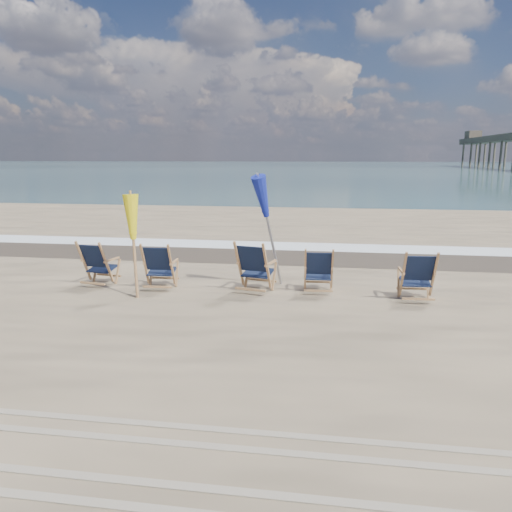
# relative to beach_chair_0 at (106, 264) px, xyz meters

# --- Properties ---
(ocean) EXTENTS (400.00, 400.00, 0.00)m
(ocean) POSITION_rel_beach_chair_0_xyz_m (3.23, 125.16, -0.49)
(ocean) COLOR #3E6267
(ocean) RESTS_ON ground
(surf_foam) EXTENTS (200.00, 1.40, 0.01)m
(surf_foam) POSITION_rel_beach_chair_0_xyz_m (3.23, 5.46, -0.49)
(surf_foam) COLOR silver
(surf_foam) RESTS_ON ground
(wet_sand_strip) EXTENTS (200.00, 2.60, 0.00)m
(wet_sand_strip) POSITION_rel_beach_chair_0_xyz_m (3.23, 3.96, -0.49)
(wet_sand_strip) COLOR #42362A
(wet_sand_strip) RESTS_ON ground
(tire_tracks) EXTENTS (80.00, 1.30, 0.01)m
(tire_tracks) POSITION_rel_beach_chair_0_xyz_m (3.23, -5.64, -0.49)
(tire_tracks) COLOR gray
(tire_tracks) RESTS_ON ground
(beach_chair_0) EXTENTS (0.74, 0.80, 0.99)m
(beach_chair_0) POSITION_rel_beach_chair_0_xyz_m (0.00, 0.00, 0.00)
(beach_chair_0) COLOR #111932
(beach_chair_0) RESTS_ON ground
(beach_chair_1) EXTENTS (0.67, 0.75, 0.99)m
(beach_chair_1) POSITION_rel_beach_chair_0_xyz_m (1.41, -0.01, 0.00)
(beach_chair_1) COLOR #111932
(beach_chair_1) RESTS_ON ground
(beach_chair_2) EXTENTS (0.84, 0.90, 1.07)m
(beach_chair_2) POSITION_rel_beach_chair_0_xyz_m (3.36, -0.03, 0.04)
(beach_chair_2) COLOR #111932
(beach_chair_2) RESTS_ON ground
(beach_chair_3) EXTENTS (0.64, 0.71, 0.94)m
(beach_chair_3) POSITION_rel_beach_chair_0_xyz_m (4.62, 0.19, -0.02)
(beach_chair_3) COLOR #111932
(beach_chair_3) RESTS_ON ground
(beach_chair_4) EXTENTS (0.68, 0.75, 1.00)m
(beach_chair_4) POSITION_rel_beach_chair_0_xyz_m (6.49, -0.12, 0.00)
(beach_chair_4) COLOR #111932
(beach_chair_4) RESTS_ON ground
(umbrella_yellow) EXTENTS (0.30, 0.30, 1.97)m
(umbrella_yellow) POSITION_rel_beach_chair_0_xyz_m (0.87, -0.59, 0.96)
(umbrella_yellow) COLOR #AA7B4C
(umbrella_yellow) RESTS_ON ground
(umbrella_blue) EXTENTS (0.30, 0.30, 2.44)m
(umbrella_blue) POSITION_rel_beach_chair_0_xyz_m (3.37, 0.51, 1.40)
(umbrella_blue) COLOR #A5A5AD
(umbrella_blue) RESTS_ON ground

